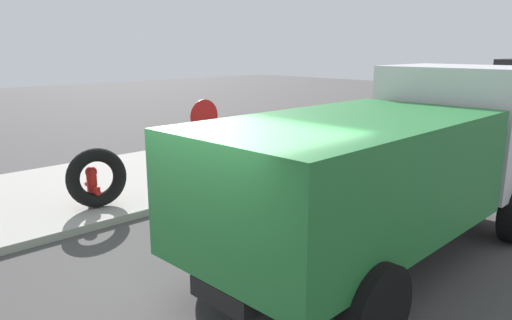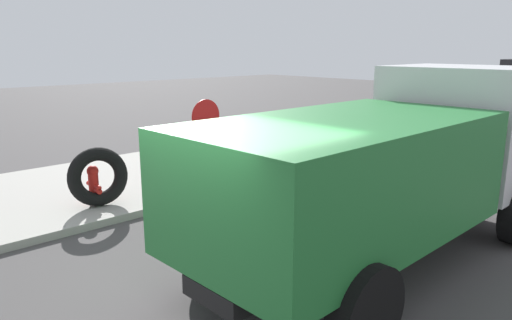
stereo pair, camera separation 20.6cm
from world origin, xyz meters
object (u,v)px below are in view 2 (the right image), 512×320
Objects in this scene: loose_tire at (98,177)px; fire_hydrant at (94,184)px; dump_truck_green at (392,161)px; stop_sign at (206,127)px.

fire_hydrant is at bearing 104.15° from loose_tire.
dump_truck_green reaches higher than loose_tire.
stop_sign reaches higher than fire_hydrant.
dump_truck_green reaches higher than stop_sign.
loose_tire is 2.56m from stop_sign.
dump_truck_green reaches higher than fire_hydrant.
fire_hydrant is 0.68× the size of loose_tire.
stop_sign reaches higher than loose_tire.
stop_sign is (2.42, -0.64, 0.98)m from fire_hydrant.
fire_hydrant is 6.00m from dump_truck_green.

